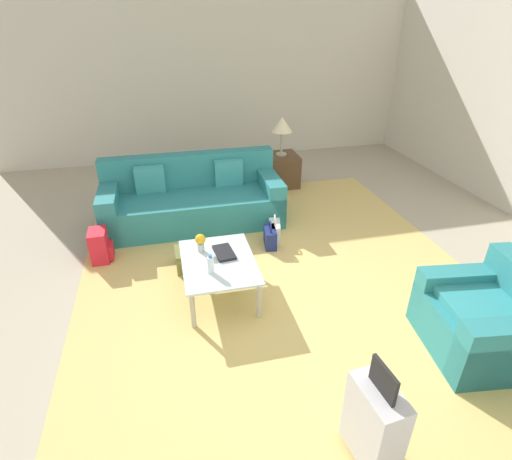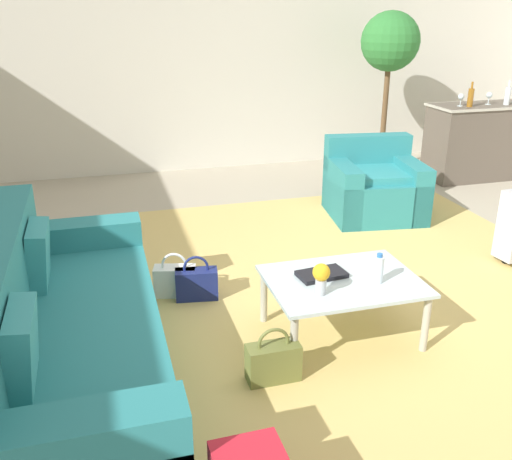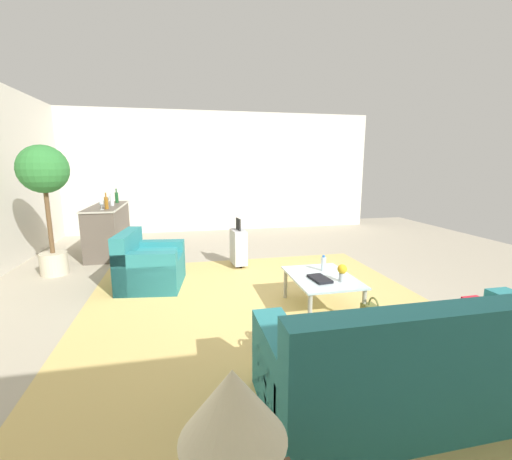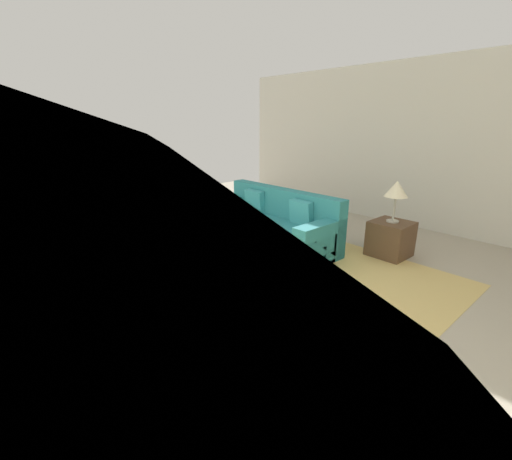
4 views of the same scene
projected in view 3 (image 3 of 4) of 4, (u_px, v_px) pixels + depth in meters
The scene contains 24 objects.
ground_plane at pixel (273, 300), 4.51m from camera, with size 12.00×12.00×0.00m, color #A89E89.
wall_right at pixel (224, 172), 9.07m from camera, with size 0.12×8.00×3.10m, color beige.
area_rug at pixel (270, 321), 3.90m from camera, with size 5.20×4.40×0.01m, color tan.
couch at pixel (433, 370), 2.47m from camera, with size 0.95×2.44×0.92m.
armchair at pixel (147, 267), 4.98m from camera, with size 1.03×0.97×0.81m.
coffee_table at pixel (322, 280), 4.16m from camera, with size 1.00×0.74×0.43m.
water_bottle at pixel (323, 264), 4.35m from camera, with size 0.06×0.06×0.20m.
coffee_table_book at pixel (320, 279), 4.02m from camera, with size 0.32×0.18×0.03m, color black.
flower_vase at pixel (342, 271), 3.95m from camera, with size 0.11×0.11×0.21m.
table_lamp at pixel (233, 410), 1.04m from camera, with size 0.34×0.34×0.63m.
bar_console at pixel (108, 229), 6.85m from camera, with size 1.82×0.61×0.95m.
wine_glass_leftmost at pixel (101, 204), 6.16m from camera, with size 0.08×0.08×0.15m.
wine_glass_left_of_centre at pixel (105, 201), 6.55m from camera, with size 0.08×0.08×0.15m.
wine_glass_right_of_centre at pixel (107, 199), 6.94m from camera, with size 0.08×0.08×0.15m.
wine_glass_rightmost at pixel (111, 197), 7.34m from camera, with size 0.08×0.08×0.15m.
wine_bottle_amber at pixel (106, 203), 6.25m from camera, with size 0.07×0.07×0.30m.
wine_bottle_clear at pixel (112, 200), 6.76m from camera, with size 0.07×0.07×0.30m.
wine_bottle_green at pixel (117, 197), 7.27m from camera, with size 0.07×0.07×0.30m.
suitcase_silver at pixel (239, 246), 5.94m from camera, with size 0.42×0.26×0.85m.
handbag_navy at pixel (279, 340), 3.23m from camera, with size 0.34×0.19×0.36m.
handbag_olive at pixel (373, 317), 3.72m from camera, with size 0.32×0.14×0.36m.
handbag_white at pixel (272, 350), 3.07m from camera, with size 0.34×0.21×0.36m.
backpack_red at pixel (478, 320), 3.51m from camera, with size 0.30×0.25×0.40m.
potted_ficus at pixel (45, 183), 5.29m from camera, with size 0.74×0.74×2.06m.
Camera 3 is at (-4.11, 1.12, 1.77)m, focal length 24.00 mm.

